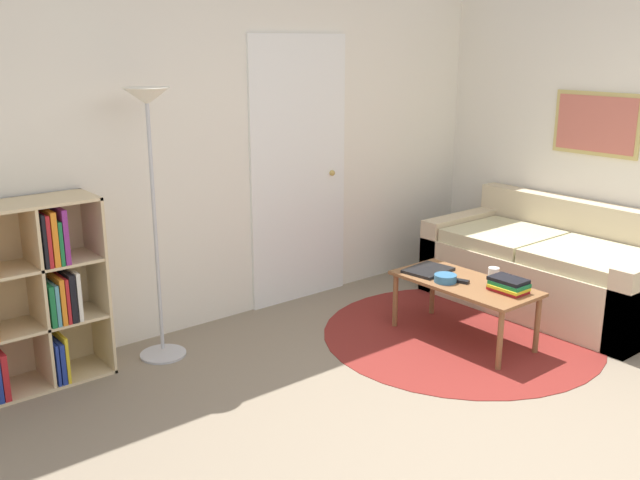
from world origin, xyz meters
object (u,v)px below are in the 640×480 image
at_px(coffee_table, 464,288).
at_px(laptop, 428,270).
at_px(couch, 552,270).
at_px(cup, 494,274).
at_px(floor_lamp, 150,145).
at_px(bowl, 445,278).

bearing_deg(coffee_table, laptop, 95.35).
xyz_separation_m(couch, laptop, (-1.06, 0.30, 0.14)).
distance_m(laptop, cup, 0.45).
bearing_deg(cup, coffee_table, 147.95).
relative_size(coffee_table, cup, 11.00).
xyz_separation_m(floor_lamp, cup, (1.86, -1.16, -0.90)).
bearing_deg(bowl, cup, -33.69).
bearing_deg(floor_lamp, laptop, -24.28).
bearing_deg(bowl, coffee_table, -36.11).
height_order(floor_lamp, bowl, floor_lamp).
distance_m(couch, bowl, 1.15).
bearing_deg(laptop, bowl, -109.34).
bearing_deg(cup, laptop, 115.60).
bearing_deg(couch, coffee_table, 179.92).
distance_m(bowl, cup, 0.33).
xyz_separation_m(floor_lamp, laptop, (1.66, -0.75, -0.93)).
height_order(laptop, cup, cup).
relative_size(coffee_table, laptop, 2.89).
bearing_deg(coffee_table, bowl, 143.89).
xyz_separation_m(laptop, cup, (0.19, -0.41, 0.03)).
bearing_deg(laptop, cup, -64.40).
height_order(couch, laptop, couch).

